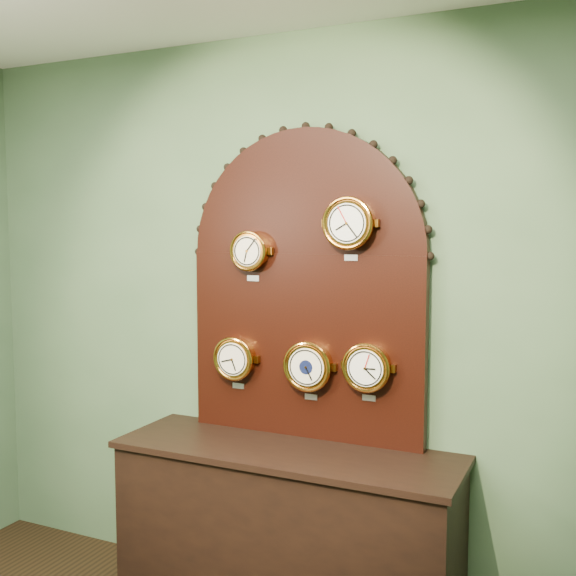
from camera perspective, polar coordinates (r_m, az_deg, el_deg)
The scene contains 8 objects.
wall_back at distance 3.37m, azimuth 1.79°, elevation -2.70°, with size 4.00×4.00×0.00m, color #496646.
shop_counter at distance 3.42m, azimuth -0.15°, elevation -20.12°, with size 1.60×0.50×0.80m, color black.
display_board at distance 3.30m, azimuth 1.46°, elevation 1.08°, with size 1.26×0.06×1.53m.
roman_clock at distance 3.35m, azimuth -3.20°, elevation 3.11°, with size 0.20×0.08×0.25m.
arabic_clock at distance 3.14m, azimuth 5.12°, elevation 5.41°, with size 0.25×0.08×0.30m.
hygrometer at distance 3.46m, azimuth -4.45°, elevation -5.88°, with size 0.22×0.08×0.27m.
barometer at distance 3.28m, azimuth 1.73°, elevation -6.54°, with size 0.25×0.08×0.30m.
tide_clock at distance 3.18m, azimuth 6.64°, elevation -6.60°, with size 0.23×0.08×0.28m.
Camera 1 is at (1.31, -0.57, 1.87)m, focal length 42.49 mm.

